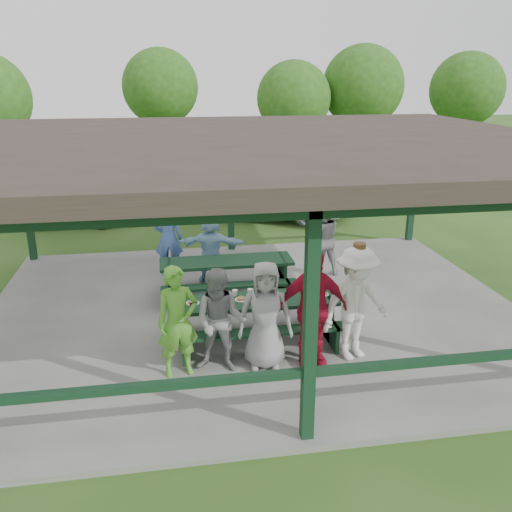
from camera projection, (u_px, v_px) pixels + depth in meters
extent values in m
plane|color=#294F18|center=(256.00, 315.00, 10.30)|extent=(90.00, 90.00, 0.00)
cube|color=slate|center=(256.00, 312.00, 10.28)|extent=(10.00, 8.00, 0.10)
cube|color=black|center=(310.00, 327.00, 6.24)|extent=(0.15, 0.15, 3.00)
cube|color=black|center=(26.00, 198.00, 12.58)|extent=(0.15, 0.15, 3.00)
cube|color=black|center=(230.00, 191.00, 13.33)|extent=(0.15, 0.15, 3.00)
cube|color=black|center=(414.00, 184.00, 14.08)|extent=(0.15, 0.15, 3.00)
cube|color=black|center=(100.00, 391.00, 6.06)|extent=(4.65, 0.10, 0.10)
cube|color=black|center=(494.00, 356.00, 6.80)|extent=(4.65, 0.10, 0.10)
cube|color=black|center=(133.00, 218.00, 13.15)|extent=(4.65, 0.10, 0.10)
cube|color=black|center=(324.00, 210.00, 13.90)|extent=(4.65, 0.10, 0.10)
cube|color=black|center=(314.00, 209.00, 5.78)|extent=(9.80, 0.15, 0.20)
cube|color=black|center=(230.00, 133.00, 12.87)|extent=(9.80, 0.15, 0.20)
cube|color=#2E2621|center=(256.00, 143.00, 9.26)|extent=(10.60, 8.60, 0.24)
cube|color=black|center=(255.00, 301.00, 8.88)|extent=(2.79, 0.75, 0.06)
cube|color=black|center=(261.00, 332.00, 8.46)|extent=(2.79, 0.28, 0.05)
cube|color=black|center=(250.00, 304.00, 9.50)|extent=(2.79, 0.28, 0.05)
cube|color=black|center=(182.00, 325.00, 8.80)|extent=(0.06, 0.70, 0.75)
cube|color=black|center=(326.00, 315.00, 9.18)|extent=(0.06, 0.70, 0.75)
cube|color=black|center=(182.00, 333.00, 8.85)|extent=(0.06, 1.39, 0.45)
cube|color=black|center=(325.00, 323.00, 9.23)|extent=(0.06, 1.39, 0.45)
cube|color=black|center=(227.00, 262.00, 10.71)|extent=(2.61, 0.75, 0.06)
cube|color=black|center=(230.00, 286.00, 10.29)|extent=(2.61, 0.28, 0.05)
cube|color=black|center=(224.00, 266.00, 11.32)|extent=(2.61, 0.28, 0.05)
cube|color=black|center=(170.00, 281.00, 10.65)|extent=(0.06, 0.70, 0.75)
cube|color=black|center=(282.00, 274.00, 11.00)|extent=(0.06, 0.70, 0.75)
cube|color=black|center=(170.00, 288.00, 10.69)|extent=(0.06, 1.39, 0.45)
cube|color=black|center=(282.00, 281.00, 11.05)|extent=(0.06, 1.39, 0.45)
cylinder|color=white|center=(193.00, 303.00, 8.71)|extent=(0.22, 0.22, 0.01)
torus|color=#A7793B|center=(190.00, 302.00, 8.68)|extent=(0.10, 0.10, 0.03)
torus|color=#A7793B|center=(195.00, 302.00, 8.69)|extent=(0.10, 0.10, 0.03)
torus|color=#A7793B|center=(193.00, 301.00, 8.75)|extent=(0.10, 0.10, 0.03)
cylinder|color=white|center=(241.00, 300.00, 8.83)|extent=(0.22, 0.22, 0.01)
torus|color=#A7793B|center=(239.00, 299.00, 8.80)|extent=(0.10, 0.10, 0.03)
torus|color=#A7793B|center=(244.00, 299.00, 8.81)|extent=(0.10, 0.10, 0.03)
torus|color=#A7793B|center=(241.00, 297.00, 8.87)|extent=(0.10, 0.10, 0.03)
cylinder|color=white|center=(279.00, 297.00, 8.93)|extent=(0.22, 0.22, 0.01)
torus|color=#A7793B|center=(277.00, 297.00, 8.90)|extent=(0.10, 0.10, 0.03)
torus|color=#A7793B|center=(282.00, 296.00, 8.91)|extent=(0.10, 0.10, 0.03)
torus|color=#A7793B|center=(279.00, 295.00, 8.97)|extent=(0.10, 0.10, 0.03)
cylinder|color=white|center=(322.00, 294.00, 9.05)|extent=(0.22, 0.22, 0.01)
torus|color=#A7793B|center=(320.00, 294.00, 9.01)|extent=(0.10, 0.10, 0.03)
torus|color=#A7793B|center=(325.00, 293.00, 9.03)|extent=(0.10, 0.10, 0.03)
torus|color=#A7793B|center=(321.00, 292.00, 9.08)|extent=(0.10, 0.10, 0.03)
cylinder|color=#381E0F|center=(192.00, 305.00, 8.52)|extent=(0.06, 0.06, 0.10)
cylinder|color=#381E0F|center=(217.00, 303.00, 8.59)|extent=(0.06, 0.06, 0.10)
cylinder|color=#381E0F|center=(254.00, 301.00, 8.68)|extent=(0.06, 0.06, 0.10)
cylinder|color=#381E0F|center=(259.00, 300.00, 8.69)|extent=(0.06, 0.06, 0.10)
cylinder|color=#381E0F|center=(317.00, 297.00, 8.84)|extent=(0.06, 0.06, 0.10)
cone|color=white|center=(235.00, 293.00, 8.99)|extent=(0.09, 0.09, 0.10)
cone|color=white|center=(250.00, 292.00, 9.03)|extent=(0.09, 0.09, 0.10)
cone|color=white|center=(293.00, 289.00, 9.15)|extent=(0.09, 0.09, 0.10)
cone|color=white|center=(305.00, 288.00, 9.18)|extent=(0.09, 0.09, 0.10)
imported|color=#57A730|center=(178.00, 322.00, 7.85)|extent=(0.69, 0.53, 1.69)
imported|color=gray|center=(220.00, 321.00, 7.97)|extent=(0.93, 0.81, 1.61)
imported|color=gray|center=(265.00, 315.00, 8.06)|extent=(0.88, 0.63, 1.68)
imported|color=maroon|center=(312.00, 309.00, 8.10)|extent=(1.09, 0.46, 1.85)
imported|color=silver|center=(356.00, 303.00, 8.30)|extent=(1.33, 1.00, 1.83)
cylinder|color=#52351C|center=(359.00, 251.00, 8.03)|extent=(0.40, 0.40, 0.02)
cylinder|color=#52351C|center=(360.00, 247.00, 8.01)|extent=(0.24, 0.24, 0.11)
imported|color=#92BFE1|center=(211.00, 247.00, 11.45)|extent=(1.49, 0.73, 1.54)
imported|color=#4163AB|center=(168.00, 239.00, 11.76)|extent=(0.66, 0.47, 1.69)
imported|color=#98989B|center=(323.00, 238.00, 11.86)|extent=(0.82, 0.65, 1.63)
imported|color=silver|center=(261.00, 190.00, 17.27)|extent=(6.38, 4.60, 1.61)
cube|color=#1B3199|center=(73.00, 196.00, 16.29)|extent=(3.05, 1.71, 0.13)
cube|color=#1B3199|center=(66.00, 192.00, 15.51)|extent=(2.94, 0.31, 0.42)
cube|color=#1B3199|center=(78.00, 182.00, 16.89)|extent=(2.94, 0.31, 0.42)
cube|color=#1B3199|center=(22.00, 188.00, 16.09)|extent=(0.18, 1.47, 0.42)
cube|color=#1B3199|center=(122.00, 186.00, 16.31)|extent=(0.18, 1.47, 0.42)
cylinder|color=black|center=(35.00, 217.00, 15.61)|extent=(0.81, 0.25, 0.80)
cylinder|color=yellow|center=(35.00, 217.00, 15.61)|extent=(0.31, 0.25, 0.29)
cylinder|color=black|center=(50.00, 204.00, 17.10)|extent=(0.81, 0.25, 0.80)
cylinder|color=yellow|center=(50.00, 204.00, 17.10)|extent=(0.31, 0.25, 0.29)
cylinder|color=black|center=(102.00, 216.00, 15.76)|extent=(0.81, 0.25, 0.80)
cylinder|color=yellow|center=(102.00, 216.00, 15.76)|extent=(0.31, 0.25, 0.29)
cylinder|color=black|center=(111.00, 203.00, 17.24)|extent=(0.81, 0.25, 0.80)
cylinder|color=yellow|center=(111.00, 203.00, 17.24)|extent=(0.31, 0.25, 0.29)
cube|color=#1B3199|center=(140.00, 198.00, 16.47)|extent=(1.05, 0.17, 0.08)
cone|color=#F2590C|center=(19.00, 184.00, 16.05)|extent=(0.06, 0.42, 0.42)
cylinder|color=#362015|center=(163.00, 138.00, 25.70)|extent=(0.36, 0.36, 2.72)
sphere|color=#234E14|center=(160.00, 87.00, 24.94)|extent=(3.48, 3.48, 3.48)
cylinder|color=#362015|center=(293.00, 148.00, 23.42)|extent=(0.36, 0.36, 2.43)
sphere|color=#234E14|center=(294.00, 98.00, 22.74)|extent=(3.11, 3.11, 3.11)
cylinder|color=#362015|center=(360.00, 142.00, 24.34)|extent=(0.36, 0.36, 2.77)
sphere|color=#234E14|center=(363.00, 86.00, 23.57)|extent=(3.54, 3.54, 3.54)
cylinder|color=#362015|center=(461.00, 139.00, 25.87)|extent=(0.36, 0.36, 2.64)
sphere|color=#234E14|center=(467.00, 89.00, 25.13)|extent=(3.39, 3.39, 3.39)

